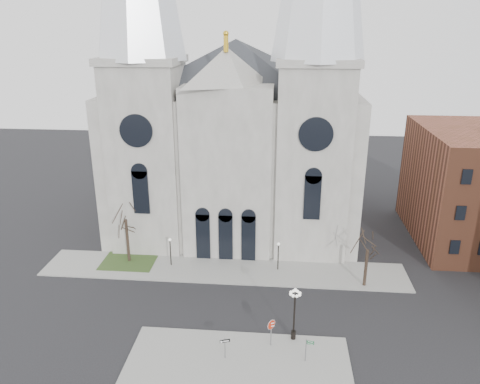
# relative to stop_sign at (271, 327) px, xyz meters

# --- Properties ---
(ground) EXTENTS (160.00, 160.00, 0.00)m
(ground) POSITION_rel_stop_sign_xyz_m (-5.57, 1.56, -1.94)
(ground) COLOR black
(ground) RESTS_ON ground
(sidewalk_near) EXTENTS (18.00, 10.00, 0.14)m
(sidewalk_near) POSITION_rel_stop_sign_xyz_m (-2.57, -3.44, -1.87)
(sidewalk_near) COLOR gray
(sidewalk_near) RESTS_ON ground
(sidewalk_far) EXTENTS (40.00, 6.00, 0.14)m
(sidewalk_far) POSITION_rel_stop_sign_xyz_m (-5.57, 12.56, -1.87)
(sidewalk_far) COLOR gray
(sidewalk_far) RESTS_ON ground
(grass_patch) EXTENTS (6.00, 5.00, 0.18)m
(grass_patch) POSITION_rel_stop_sign_xyz_m (-16.57, 13.56, -1.85)
(grass_patch) COLOR #324B20
(grass_patch) RESTS_ON ground
(cathedral) EXTENTS (33.00, 26.66, 54.00)m
(cathedral) POSITION_rel_stop_sign_xyz_m (-5.57, 24.42, 16.54)
(cathedral) COLOR gray
(cathedral) RESTS_ON ground
(bg_building_brick) EXTENTS (14.00, 18.00, 14.00)m
(bg_building_brick) POSITION_rel_stop_sign_xyz_m (24.43, 23.56, 5.06)
(bg_building_brick) COLOR brown
(bg_building_brick) RESTS_ON ground
(tree_left) EXTENTS (3.20, 3.20, 7.50)m
(tree_left) POSITION_rel_stop_sign_xyz_m (-16.57, 13.56, 3.64)
(tree_left) COLOR black
(tree_left) RESTS_ON ground
(tree_right) EXTENTS (3.20, 3.20, 6.00)m
(tree_right) POSITION_rel_stop_sign_xyz_m (9.43, 10.56, 2.53)
(tree_right) COLOR black
(tree_right) RESTS_ON ground
(ped_lamp_left) EXTENTS (0.32, 0.32, 3.26)m
(ped_lamp_left) POSITION_rel_stop_sign_xyz_m (-11.57, 13.06, 0.39)
(ped_lamp_left) COLOR black
(ped_lamp_left) RESTS_ON sidewalk_far
(ped_lamp_right) EXTENTS (0.32, 0.32, 3.26)m
(ped_lamp_right) POSITION_rel_stop_sign_xyz_m (0.43, 13.06, 0.39)
(ped_lamp_right) COLOR black
(ped_lamp_right) RESTS_ON sidewalk_far
(stop_sign) EXTENTS (0.85, 0.38, 2.53)m
(stop_sign) POSITION_rel_stop_sign_xyz_m (0.00, 0.00, 0.00)
(stop_sign) COLOR slate
(stop_sign) RESTS_ON sidewalk_near
(globe_lamp) EXTENTS (1.34, 1.34, 4.96)m
(globe_lamp) POSITION_rel_stop_sign_xyz_m (1.91, 1.06, 1.31)
(globe_lamp) COLOR black
(globe_lamp) RESTS_ON sidewalk_near
(one_way_sign) EXTENTS (0.80, 0.30, 1.90)m
(one_way_sign) POSITION_rel_stop_sign_xyz_m (-3.66, -1.94, -0.49)
(one_way_sign) COLOR slate
(one_way_sign) RESTS_ON sidewalk_near
(street_name_sign) EXTENTS (0.66, 0.14, 2.08)m
(street_name_sign) POSITION_rel_stop_sign_xyz_m (2.91, -1.74, -0.56)
(street_name_sign) COLOR slate
(street_name_sign) RESTS_ON sidewalk_near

